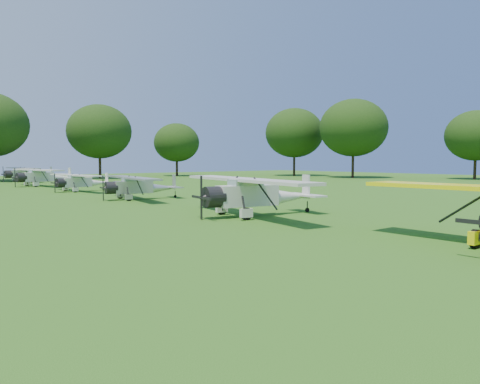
{
  "coord_description": "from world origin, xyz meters",
  "views": [
    {
      "loc": [
        -17.12,
        -18.79,
        3.17
      ],
      "look_at": [
        -1.1,
        0.72,
        1.4
      ],
      "focal_mm": 35.0,
      "sensor_mm": 36.0,
      "label": 1
    }
  ],
  "objects_px": {
    "aircraft_4": "(139,185)",
    "aircraft_7": "(27,173)",
    "aircraft_5": "(81,181)",
    "aircraft_3": "(256,192)",
    "aircraft_6": "(43,175)"
  },
  "relations": [
    {
      "from": "aircraft_4",
      "to": "aircraft_7",
      "type": "xyz_separation_m",
      "value": [
        1.51,
        37.1,
        0.13
      ]
    },
    {
      "from": "aircraft_7",
      "to": "aircraft_5",
      "type": "bearing_deg",
      "value": -95.55
    },
    {
      "from": "aircraft_3",
      "to": "aircraft_7",
      "type": "relative_size",
      "value": 1.07
    },
    {
      "from": "aircraft_5",
      "to": "aircraft_7",
      "type": "distance_m",
      "value": 25.13
    },
    {
      "from": "aircraft_4",
      "to": "aircraft_6",
      "type": "relative_size",
      "value": 0.89
    },
    {
      "from": "aircraft_5",
      "to": "aircraft_6",
      "type": "relative_size",
      "value": 0.84
    },
    {
      "from": "aircraft_3",
      "to": "aircraft_5",
      "type": "distance_m",
      "value": 26.16
    },
    {
      "from": "aircraft_3",
      "to": "aircraft_6",
      "type": "height_order",
      "value": "aircraft_3"
    },
    {
      "from": "aircraft_3",
      "to": "aircraft_4",
      "type": "height_order",
      "value": "aircraft_3"
    },
    {
      "from": "aircraft_5",
      "to": "aircraft_7",
      "type": "xyz_separation_m",
      "value": [
        1.65,
        25.08,
        0.21
      ]
    },
    {
      "from": "aircraft_3",
      "to": "aircraft_5",
      "type": "height_order",
      "value": "aircraft_3"
    },
    {
      "from": "aircraft_6",
      "to": "aircraft_3",
      "type": "bearing_deg",
      "value": -95.97
    },
    {
      "from": "aircraft_6",
      "to": "aircraft_4",
      "type": "bearing_deg",
      "value": -95.63
    },
    {
      "from": "aircraft_3",
      "to": "aircraft_7",
      "type": "xyz_separation_m",
      "value": [
        1.59,
        51.23,
        -0.08
      ]
    },
    {
      "from": "aircraft_3",
      "to": "aircraft_4",
      "type": "distance_m",
      "value": 14.13
    }
  ]
}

